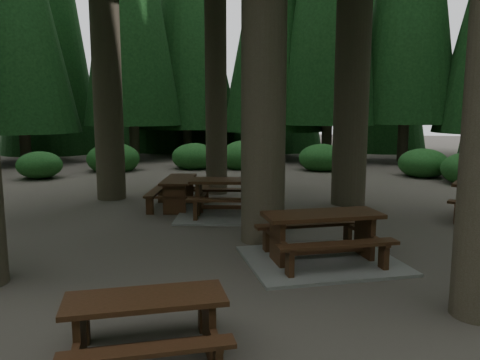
% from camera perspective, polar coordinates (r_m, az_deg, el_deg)
% --- Properties ---
extents(ground, '(80.00, 80.00, 0.00)m').
position_cam_1_polar(ground, '(9.18, -2.42, -7.36)').
color(ground, '#4A433C').
rests_on(ground, ground).
extents(picnic_table_a, '(3.11, 2.91, 0.84)m').
position_cam_1_polar(picnic_table_a, '(7.96, 9.92, -7.81)').
color(picnic_table_a, gray).
rests_on(picnic_table_a, ground).
extents(picnic_table_b, '(1.78, 2.06, 0.78)m').
position_cam_1_polar(picnic_table_b, '(12.08, -7.45, -1.03)').
color(picnic_table_b, '#372210').
rests_on(picnic_table_b, ground).
extents(picnic_table_c, '(2.96, 2.61, 0.88)m').
position_cam_1_polar(picnic_table_c, '(11.21, -0.91, -2.77)').
color(picnic_table_c, gray).
rests_on(picnic_table_c, ground).
extents(picnic_table_e, '(1.99, 1.84, 0.69)m').
position_cam_1_polar(picnic_table_e, '(4.96, -11.39, -16.22)').
color(picnic_table_e, '#372210').
rests_on(picnic_table_e, ground).
extents(shrub_ring, '(23.86, 24.64, 1.49)m').
position_cam_1_polar(shrub_ring, '(9.64, 2.81, -4.14)').
color(shrub_ring, '#1D4E1B').
rests_on(shrub_ring, ground).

